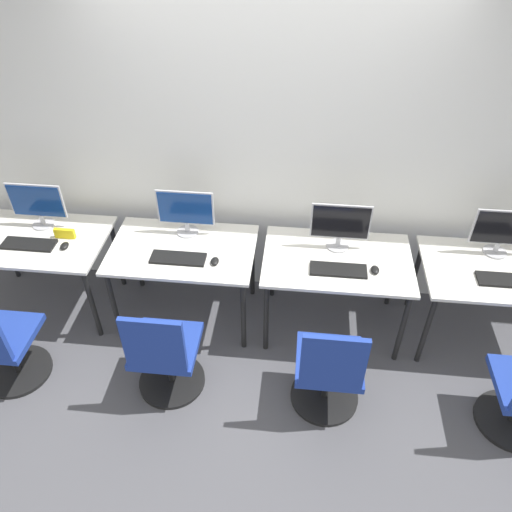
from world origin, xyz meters
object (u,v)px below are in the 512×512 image
Objects in this scene: monitor_left at (186,211)px; keyboard_right at (338,270)px; monitor_far_left at (37,204)px; office_chair_right at (328,373)px; mouse_left at (215,261)px; keyboard_left at (178,258)px; monitor_far_right at (503,231)px; mouse_far_left at (64,246)px; keyboard_far_right at (507,280)px; office_chair_far_left at (1,347)px; office_chair_left at (165,357)px; mouse_right at (375,270)px; monitor_right at (340,225)px; keyboard_far_left at (29,244)px.

monitor_left is 1.08× the size of keyboard_right.
monitor_far_left is 2.54m from office_chair_right.
monitor_left reaches higher than mouse_left.
keyboard_left is (0.00, -0.33, -0.19)m from monitor_left.
office_chair_right is 1.64m from monitor_far_right.
mouse_far_left is 0.22× the size of keyboard_far_right.
mouse_far_left is 0.21× the size of monitor_far_right.
office_chair_far_left is 2.15× the size of keyboard_left.
mouse_left is at bearing -2.87° from mouse_far_left.
office_chair_far_left is 2.15× the size of keyboard_right.
office_chair_right is 2.15× the size of keyboard_far_right.
office_chair_right is (2.01, -0.68, -0.37)m from mouse_far_left.
monitor_left reaches higher than office_chair_left.
keyboard_far_right is (2.06, 0.02, -0.01)m from mouse_left.
mouse_right is (1.15, 0.03, 0.00)m from mouse_left.
office_chair_left is at bearing -141.97° from monitor_right.
mouse_left is at bearing -2.16° from keyboard_far_left.
mouse_right reaches higher than keyboard_right.
keyboard_far_left is 4.50× the size of mouse_right.
monitor_right is at bearing 87.51° from office_chair_right.
mouse_far_left is 0.89m from keyboard_left.
keyboard_far_right is (2.32, 0.63, 0.36)m from office_chair_left.
monitor_far_right reaches higher than mouse_left.
mouse_far_left is 0.10× the size of office_chair_right.
monitor_left is at bearing 167.38° from mouse_right.
monitor_far_right is at bearing 15.99° from keyboard_right.
mouse_left is at bearing -179.65° from keyboard_right.
mouse_left is (1.44, -0.32, -0.18)m from monitor_far_left.
monitor_far_right reaches higher than office_chair_right.
monitor_left is at bearing 14.03° from keyboard_far_left.
office_chair_far_left reaches higher than mouse_far_left.
keyboard_right is at bearing -1.47° from mouse_far_left.
office_chair_left is at bearing -38.25° from monitor_far_left.
monitor_left is 1.47m from mouse_right.
monitor_far_left is at bearing 167.46° from mouse_left.
mouse_left reaches higher than keyboard_far_left.
keyboard_left is 4.50× the size of mouse_left.
monitor_far_left and monitor_far_right have the same top height.
office_chair_right is (2.29, -0.68, -0.36)m from keyboard_far_left.
monitor_left is at bearing 1.24° from monitor_far_left.
office_chair_far_left and office_chair_left have the same top height.
keyboard_far_left is 1.17m from keyboard_left.
keyboard_left is 1.00× the size of keyboard_right.
keyboard_right is 0.46× the size of office_chair_right.
office_chair_left is (1.18, -0.93, -0.55)m from monitor_far_left.
office_chair_right is (2.27, 0.02, 0.00)m from office_chair_far_left.
keyboard_left is 1.42m from mouse_right.
monitor_left is at bearing 40.89° from office_chair_far_left.
mouse_far_left is at bearing 69.56° from office_chair_far_left.
monitor_right is 1.21m from keyboard_far_right.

